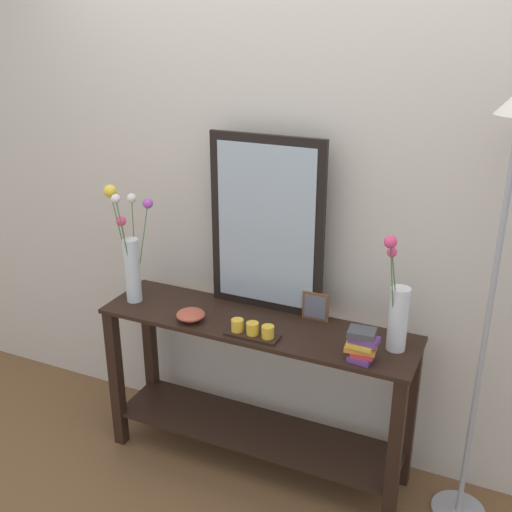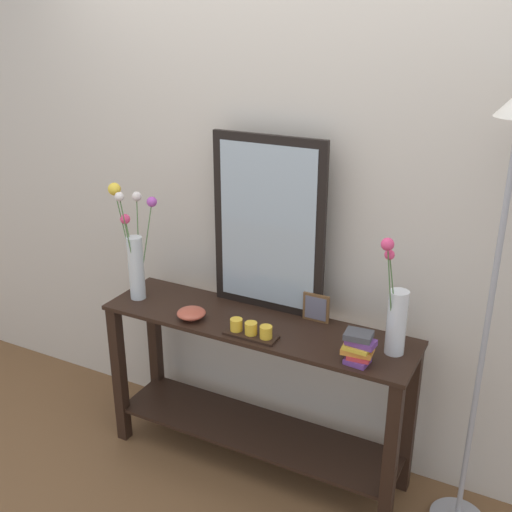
{
  "view_description": "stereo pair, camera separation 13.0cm",
  "coord_description": "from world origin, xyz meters",
  "px_view_note": "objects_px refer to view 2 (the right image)",
  "views": [
    {
      "loc": [
        1.05,
        -2.32,
        2.15
      ],
      "look_at": [
        0.0,
        0.0,
        1.12
      ],
      "focal_mm": 43.47,
      "sensor_mm": 36.0,
      "label": 1
    },
    {
      "loc": [
        1.17,
        -2.26,
        2.15
      ],
      "look_at": [
        0.0,
        0.0,
        1.12
      ],
      "focal_mm": 43.47,
      "sensor_mm": 36.0,
      "label": 2
    }
  ],
  "objects_px": {
    "mirror_leaning": "(268,226)",
    "candle_tray": "(251,331)",
    "vase_right": "(396,316)",
    "book_stack": "(358,347)",
    "console_table": "(256,380)",
    "tall_vase_left": "(134,251)",
    "picture_frame_small": "(316,308)",
    "decorative_bowl": "(191,313)",
    "floor_lamp": "(498,257)"
  },
  "relations": [
    {
      "from": "mirror_leaning",
      "to": "candle_tray",
      "type": "distance_m",
      "value": 0.49
    },
    {
      "from": "vase_right",
      "to": "book_stack",
      "type": "distance_m",
      "value": 0.2
    },
    {
      "from": "console_table",
      "to": "tall_vase_left",
      "type": "xyz_separation_m",
      "value": [
        -0.65,
        -0.03,
        0.56
      ]
    },
    {
      "from": "picture_frame_small",
      "to": "book_stack",
      "type": "xyz_separation_m",
      "value": [
        0.29,
        -0.26,
        0.0
      ]
    },
    {
      "from": "console_table",
      "to": "tall_vase_left",
      "type": "distance_m",
      "value": 0.86
    },
    {
      "from": "candle_tray",
      "to": "picture_frame_small",
      "type": "relative_size",
      "value": 1.8
    },
    {
      "from": "tall_vase_left",
      "to": "candle_tray",
      "type": "height_order",
      "value": "tall_vase_left"
    },
    {
      "from": "console_table",
      "to": "book_stack",
      "type": "height_order",
      "value": "book_stack"
    },
    {
      "from": "candle_tray",
      "to": "decorative_bowl",
      "type": "bearing_deg",
      "value": 176.65
    },
    {
      "from": "mirror_leaning",
      "to": "vase_right",
      "type": "xyz_separation_m",
      "value": [
        0.66,
        -0.14,
        -0.24
      ]
    },
    {
      "from": "vase_right",
      "to": "decorative_bowl",
      "type": "bearing_deg",
      "value": -172.14
    },
    {
      "from": "vase_right",
      "to": "decorative_bowl",
      "type": "height_order",
      "value": "vase_right"
    },
    {
      "from": "console_table",
      "to": "vase_right",
      "type": "height_order",
      "value": "vase_right"
    },
    {
      "from": "mirror_leaning",
      "to": "vase_right",
      "type": "bearing_deg",
      "value": -12.09
    },
    {
      "from": "candle_tray",
      "to": "floor_lamp",
      "type": "xyz_separation_m",
      "value": [
        0.95,
        0.19,
        0.46
      ]
    },
    {
      "from": "console_table",
      "to": "vase_right",
      "type": "xyz_separation_m",
      "value": [
        0.64,
        0.02,
        0.49
      ]
    },
    {
      "from": "floor_lamp",
      "to": "vase_right",
      "type": "bearing_deg",
      "value": -173.64
    },
    {
      "from": "vase_right",
      "to": "book_stack",
      "type": "xyz_separation_m",
      "value": [
        -0.11,
        -0.14,
        -0.11
      ]
    },
    {
      "from": "mirror_leaning",
      "to": "candle_tray",
      "type": "bearing_deg",
      "value": -78.13
    },
    {
      "from": "tall_vase_left",
      "to": "decorative_bowl",
      "type": "bearing_deg",
      "value": -10.93
    },
    {
      "from": "vase_right",
      "to": "candle_tray",
      "type": "height_order",
      "value": "vase_right"
    },
    {
      "from": "mirror_leaning",
      "to": "picture_frame_small",
      "type": "bearing_deg",
      "value": -4.71
    },
    {
      "from": "picture_frame_small",
      "to": "decorative_bowl",
      "type": "distance_m",
      "value": 0.58
    },
    {
      "from": "vase_right",
      "to": "candle_tray",
      "type": "distance_m",
      "value": 0.63
    },
    {
      "from": "candle_tray",
      "to": "floor_lamp",
      "type": "height_order",
      "value": "floor_lamp"
    },
    {
      "from": "picture_frame_small",
      "to": "book_stack",
      "type": "height_order",
      "value": "same"
    },
    {
      "from": "book_stack",
      "to": "floor_lamp",
      "type": "distance_m",
      "value": 0.64
    },
    {
      "from": "mirror_leaning",
      "to": "decorative_bowl",
      "type": "bearing_deg",
      "value": -134.63
    },
    {
      "from": "mirror_leaning",
      "to": "tall_vase_left",
      "type": "distance_m",
      "value": 0.68
    },
    {
      "from": "console_table",
      "to": "picture_frame_small",
      "type": "distance_m",
      "value": 0.47
    },
    {
      "from": "candle_tray",
      "to": "decorative_bowl",
      "type": "xyz_separation_m",
      "value": [
        -0.33,
        0.02,
        0.0
      ]
    },
    {
      "from": "picture_frame_small",
      "to": "mirror_leaning",
      "type": "bearing_deg",
      "value": 175.29
    },
    {
      "from": "console_table",
      "to": "decorative_bowl",
      "type": "bearing_deg",
      "value": -159.83
    },
    {
      "from": "mirror_leaning",
      "to": "floor_lamp",
      "type": "height_order",
      "value": "floor_lamp"
    },
    {
      "from": "tall_vase_left",
      "to": "vase_right",
      "type": "bearing_deg",
      "value": 2.51
    },
    {
      "from": "decorative_bowl",
      "to": "candle_tray",
      "type": "bearing_deg",
      "value": -3.35
    },
    {
      "from": "candle_tray",
      "to": "picture_frame_small",
      "type": "bearing_deg",
      "value": 53.12
    },
    {
      "from": "mirror_leaning",
      "to": "picture_frame_small",
      "type": "distance_m",
      "value": 0.44
    },
    {
      "from": "vase_right",
      "to": "floor_lamp",
      "type": "height_order",
      "value": "floor_lamp"
    },
    {
      "from": "mirror_leaning",
      "to": "floor_lamp",
      "type": "distance_m",
      "value": 1.02
    },
    {
      "from": "floor_lamp",
      "to": "candle_tray",
      "type": "bearing_deg",
      "value": -168.93
    },
    {
      "from": "book_stack",
      "to": "floor_lamp",
      "type": "bearing_deg",
      "value": 21.12
    },
    {
      "from": "candle_tray",
      "to": "book_stack",
      "type": "xyz_separation_m",
      "value": [
        0.49,
        0.01,
        0.04
      ]
    },
    {
      "from": "console_table",
      "to": "decorative_bowl",
      "type": "xyz_separation_m",
      "value": [
        -0.29,
        -0.11,
        0.34
      ]
    },
    {
      "from": "tall_vase_left",
      "to": "picture_frame_small",
      "type": "bearing_deg",
      "value": 11.18
    },
    {
      "from": "vase_right",
      "to": "mirror_leaning",
      "type": "bearing_deg",
      "value": 167.91
    },
    {
      "from": "candle_tray",
      "to": "decorative_bowl",
      "type": "relative_size",
      "value": 1.79
    },
    {
      "from": "decorative_bowl",
      "to": "floor_lamp",
      "type": "distance_m",
      "value": 1.36
    },
    {
      "from": "console_table",
      "to": "candle_tray",
      "type": "relative_size",
      "value": 6.15
    },
    {
      "from": "vase_right",
      "to": "book_stack",
      "type": "height_order",
      "value": "vase_right"
    }
  ]
}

